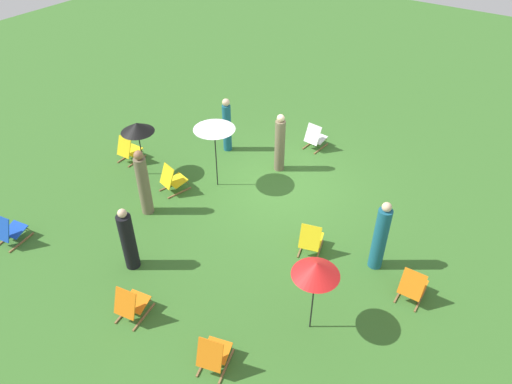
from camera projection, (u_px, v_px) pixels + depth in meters
ground_plane at (280, 185)px, 13.38m from camera, size 40.00×40.00×0.00m
deckchair_0 at (129, 150)px, 14.16m from camera, size 0.50×0.78×0.83m
deckchair_1 at (311, 239)px, 11.06m from camera, size 0.67×0.86×0.83m
deckchair_3 at (213, 354)px, 8.63m from camera, size 0.66×0.86×0.83m
deckchair_4 at (413, 286)px, 9.93m from camera, size 0.49×0.77×0.83m
deckchair_5 at (9, 230)px, 11.30m from camera, size 0.59×0.83×0.83m
deckchair_6 at (172, 180)px, 12.95m from camera, size 0.66×0.86×0.83m
deckchair_7 at (315, 137)px, 14.73m from camera, size 0.55×0.80×0.83m
deckchair_8 at (131, 304)px, 9.55m from camera, size 0.60×0.83×0.83m
umbrella_0 at (214, 126)px, 12.23m from camera, size 1.11×1.11×2.02m
umbrella_1 at (137, 128)px, 12.87m from camera, size 0.92×0.92×1.69m
umbrella_2 at (316, 269)px, 8.54m from camera, size 0.91×0.91×1.83m
person_0 at (380, 237)px, 10.39m from camera, size 0.38×0.38×1.83m
person_1 at (143, 184)px, 11.91m from camera, size 0.44×0.44×1.87m
person_2 at (280, 144)px, 13.50m from camera, size 0.41×0.41×1.80m
person_3 at (128, 240)px, 10.44m from camera, size 0.45×0.45×1.66m
person_4 at (227, 126)px, 14.36m from camera, size 0.32×0.32×1.74m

